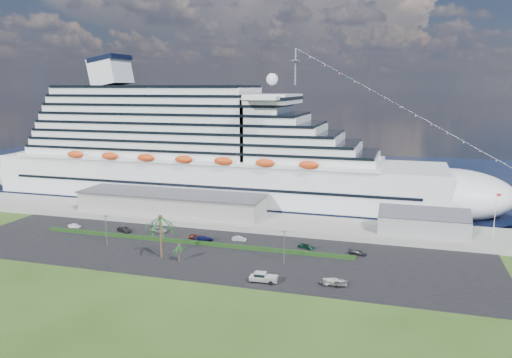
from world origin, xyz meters
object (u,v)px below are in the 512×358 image
(cruise_ship, at_px, (209,157))
(parked_car_3, at_px, (203,238))
(boat_trailer, at_px, (335,281))
(pickup_truck, at_px, (263,277))

(cruise_ship, xyz_separation_m, parked_car_3, (16.26, -44.76, -15.81))
(cruise_ship, distance_m, parked_car_3, 50.18)
(cruise_ship, bearing_deg, boat_trailer, -50.15)
(pickup_truck, bearing_deg, cruise_ship, 120.33)
(parked_car_3, xyz_separation_m, boat_trailer, (38.73, -21.13, 0.41))
(cruise_ship, height_order, boat_trailer, cruise_ship)
(parked_car_3, xyz_separation_m, pickup_truck, (23.61, -23.39, 0.41))
(cruise_ship, height_order, pickup_truck, cruise_ship)
(parked_car_3, bearing_deg, pickup_truck, -155.80)
(parked_car_3, distance_m, boat_trailer, 44.12)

